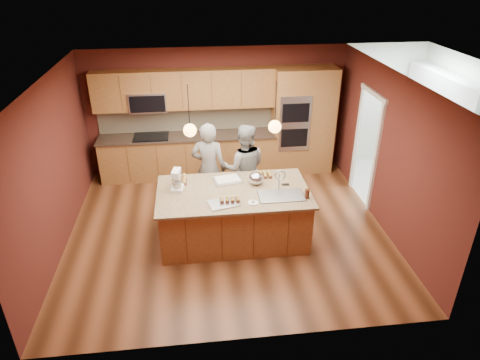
{
  "coord_description": "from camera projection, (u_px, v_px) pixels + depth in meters",
  "views": [
    {
      "loc": [
        -0.53,
        -6.33,
        4.33
      ],
      "look_at": [
        0.21,
        -0.1,
        1.02
      ],
      "focal_mm": 32.0,
      "sensor_mm": 36.0,
      "label": 1
    }
  ],
  "objects": [
    {
      "name": "wall_left",
      "position": [
        53.0,
        169.0,
        6.72
      ],
      "size": [
        0.0,
        5.0,
        5.0
      ],
      "primitive_type": "plane",
      "rotation": [
        1.57,
        0.0,
        1.57
      ],
      "color": "#4E1D17",
      "rests_on": "ground"
    },
    {
      "name": "doorway_trim",
      "position": [
        366.0,
        149.0,
        8.14
      ],
      "size": [
        0.08,
        1.11,
        2.2
      ],
      "primitive_type": null,
      "color": "white",
      "rests_on": "wall_right"
    },
    {
      "name": "phone",
      "position": [
        286.0,
        184.0,
        7.16
      ],
      "size": [
        0.12,
        0.07,
        0.01
      ],
      "primitive_type": "cube",
      "rotation": [
        0.0,
        0.0,
        -0.04
      ],
      "color": "black",
      "rests_on": "island"
    },
    {
      "name": "laundry_room",
      "position": [
        445.0,
        94.0,
        8.24
      ],
      "size": [
        2.6,
        2.7,
        2.7
      ],
      "color": "beige",
      "rests_on": "ground"
    },
    {
      "name": "wall_right",
      "position": [
        387.0,
        152.0,
        7.3
      ],
      "size": [
        0.0,
        5.0,
        5.0
      ],
      "primitive_type": "plane",
      "rotation": [
        1.57,
        0.0,
        -1.57
      ],
      "color": "#4E1D17",
      "rests_on": "ground"
    },
    {
      "name": "oven_column",
      "position": [
        303.0,
        121.0,
        9.22
      ],
      "size": [
        1.3,
        0.62,
        2.3
      ],
      "color": "brown",
      "rests_on": "floor"
    },
    {
      "name": "person_left",
      "position": [
        209.0,
        169.0,
        7.79
      ],
      "size": [
        0.72,
        0.56,
        1.75
      ],
      "primitive_type": "imported",
      "rotation": [
        0.0,
        0.0,
        2.9
      ],
      "color": "black",
      "rests_on": "floor"
    },
    {
      "name": "floor",
      "position": [
        228.0,
        228.0,
        7.64
      ],
      "size": [
        5.5,
        5.5,
        0.0
      ],
      "primitive_type": "plane",
      "color": "#452412",
      "rests_on": "ground"
    },
    {
      "name": "wall_back",
      "position": [
        216.0,
        111.0,
        9.2
      ],
      "size": [
        5.5,
        0.0,
        5.5
      ],
      "primitive_type": "plane",
      "rotation": [
        1.57,
        0.0,
        0.0
      ],
      "color": "#4E1D17",
      "rests_on": "ground"
    },
    {
      "name": "cupcakes_right",
      "position": [
        265.0,
        174.0,
        7.42
      ],
      "size": [
        0.24,
        0.24,
        0.07
      ],
      "primitive_type": null,
      "color": "#B6923F",
      "rests_on": "island"
    },
    {
      "name": "ceiling",
      "position": [
        225.0,
        78.0,
        6.38
      ],
      "size": [
        5.5,
        5.5,
        0.0
      ],
      "primitive_type": "plane",
      "rotation": [
        3.14,
        0.0,
        0.0
      ],
      "color": "white",
      "rests_on": "ground"
    },
    {
      "name": "pendant_left",
      "position": [
        190.0,
        130.0,
        6.4
      ],
      "size": [
        0.2,
        0.2,
        0.8
      ],
      "color": "black",
      "rests_on": "ceiling"
    },
    {
      "name": "dryer",
      "position": [
        417.0,
        156.0,
        9.12
      ],
      "size": [
        0.78,
        0.8,
        1.05
      ],
      "primitive_type": "cube",
      "rotation": [
        0.0,
        0.0,
        -0.21
      ],
      "color": "white",
      "rests_on": "floor"
    },
    {
      "name": "stand_mixer",
      "position": [
        177.0,
        181.0,
        6.95
      ],
      "size": [
        0.23,
        0.28,
        0.35
      ],
      "rotation": [
        0.0,
        0.0,
        -0.18
      ],
      "color": "white",
      "rests_on": "island"
    },
    {
      "name": "wall_front",
      "position": [
        247.0,
        253.0,
        4.81
      ],
      "size": [
        5.5,
        0.0,
        5.5
      ],
      "primitive_type": "plane",
      "rotation": [
        -1.57,
        0.0,
        0.0
      ],
      "color": "#4E1D17",
      "rests_on": "ground"
    },
    {
      "name": "cooling_rack",
      "position": [
        223.0,
        203.0,
        6.61
      ],
      "size": [
        0.52,
        0.43,
        0.02
      ],
      "primitive_type": "cube",
      "rotation": [
        0.0,
        0.0,
        0.25
      ],
      "color": "#AFB2B7",
      "rests_on": "island"
    },
    {
      "name": "washer",
      "position": [
        429.0,
        171.0,
        8.64
      ],
      "size": [
        0.7,
        0.71,
        0.92
      ],
      "primitive_type": "cube",
      "rotation": [
        0.0,
        0.0,
        -0.24
      ],
      "color": "white",
      "rests_on": "floor"
    },
    {
      "name": "cupcakes_rack",
      "position": [
        230.0,
        199.0,
        6.63
      ],
      "size": [
        0.32,
        0.16,
        0.07
      ],
      "primitive_type": null,
      "color": "#B6923F",
      "rests_on": "island"
    },
    {
      "name": "plate",
      "position": [
        253.0,
        203.0,
        6.63
      ],
      "size": [
        0.17,
        0.17,
        0.01
      ],
      "primitive_type": "cylinder",
      "color": "silver",
      "rests_on": "island"
    },
    {
      "name": "tumbler",
      "position": [
        307.0,
        194.0,
        6.74
      ],
      "size": [
        0.08,
        0.08,
        0.15
      ],
      "primitive_type": "cylinder",
      "color": "#3A1A0D",
      "rests_on": "island"
    },
    {
      "name": "cabinet_run",
      "position": [
        186.0,
        132.0,
        9.08
      ],
      "size": [
        3.74,
        0.64,
        2.3
      ],
      "color": "brown",
      "rests_on": "floor"
    },
    {
      "name": "island",
      "position": [
        234.0,
        214.0,
        7.18
      ],
      "size": [
        2.49,
        1.39,
        1.3
      ],
      "color": "brown",
      "rests_on": "floor"
    },
    {
      "name": "cupcakes_left",
      "position": [
        179.0,
        180.0,
        7.25
      ],
      "size": [
        0.26,
        0.35,
        0.08
      ],
      "primitive_type": null,
      "color": "#B6923F",
      "rests_on": "island"
    },
    {
      "name": "person_right",
      "position": [
        244.0,
        168.0,
        7.87
      ],
      "size": [
        0.88,
        0.72,
        1.7
      ],
      "primitive_type": "imported",
      "rotation": [
        0.0,
        0.0,
        3.04
      ],
      "color": "slate",
      "rests_on": "floor"
    },
    {
      "name": "pendant_right",
      "position": [
        275.0,
        126.0,
        6.53
      ],
      "size": [
        0.2,
        0.2,
        0.8
      ],
      "color": "black",
      "rests_on": "ceiling"
    },
    {
      "name": "sheet_cake",
      "position": [
        228.0,
        180.0,
        7.27
      ],
      "size": [
        0.53,
        0.43,
        0.05
      ],
      "rotation": [
        0.0,
        0.0,
        0.2
      ],
      "color": "white",
      "rests_on": "island"
    },
    {
      "name": "mixing_bowl",
      "position": [
        256.0,
        178.0,
        7.15
      ],
      "size": [
        0.25,
        0.25,
        0.21
      ],
      "primitive_type": "ellipsoid",
      "color": "silver",
      "rests_on": "island"
    }
  ]
}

